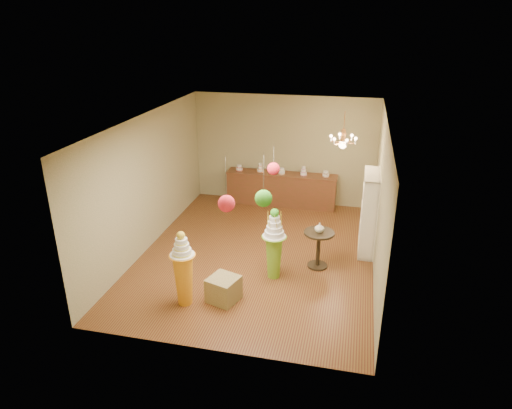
% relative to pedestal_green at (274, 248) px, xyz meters
% --- Properties ---
extents(floor, '(6.50, 6.50, 0.00)m').
position_rel_pedestal_green_xyz_m(floor, '(-0.52, 0.85, -0.65)').
color(floor, brown).
rests_on(floor, ground).
extents(ceiling, '(6.50, 6.50, 0.00)m').
position_rel_pedestal_green_xyz_m(ceiling, '(-0.52, 0.85, 2.35)').
color(ceiling, silver).
rests_on(ceiling, ground).
extents(wall_back, '(5.00, 0.04, 3.00)m').
position_rel_pedestal_green_xyz_m(wall_back, '(-0.52, 4.10, 0.85)').
color(wall_back, '#979369').
rests_on(wall_back, ground).
extents(wall_front, '(5.00, 0.04, 3.00)m').
position_rel_pedestal_green_xyz_m(wall_front, '(-0.52, -2.40, 0.85)').
color(wall_front, '#979369').
rests_on(wall_front, ground).
extents(wall_left, '(0.04, 6.50, 3.00)m').
position_rel_pedestal_green_xyz_m(wall_left, '(-3.02, 0.85, 0.85)').
color(wall_left, '#979369').
rests_on(wall_left, ground).
extents(wall_right, '(0.04, 6.50, 3.00)m').
position_rel_pedestal_green_xyz_m(wall_right, '(1.98, 0.85, 0.85)').
color(wall_right, '#979369').
rests_on(wall_right, ground).
extents(pedestal_green, '(0.57, 0.57, 1.50)m').
position_rel_pedestal_green_xyz_m(pedestal_green, '(0.00, 0.00, 0.00)').
color(pedestal_green, '#74AF27').
rests_on(pedestal_green, floor).
extents(pedestal_orange, '(0.58, 0.58, 1.46)m').
position_rel_pedestal_green_xyz_m(pedestal_orange, '(-1.41, -1.27, -0.03)').
color(pedestal_orange, orange).
rests_on(pedestal_orange, floor).
extents(burlap_riser, '(0.65, 0.65, 0.47)m').
position_rel_pedestal_green_xyz_m(burlap_riser, '(-0.75, -1.02, -0.41)').
color(burlap_riser, '#90824E').
rests_on(burlap_riser, floor).
extents(sideboard, '(3.04, 0.54, 1.16)m').
position_rel_pedestal_green_xyz_m(sideboard, '(-0.52, 3.82, -0.17)').
color(sideboard, brown).
rests_on(sideboard, floor).
extents(shelving_unit, '(0.33, 1.20, 1.80)m').
position_rel_pedestal_green_xyz_m(shelving_unit, '(1.82, 1.65, 0.25)').
color(shelving_unit, white).
rests_on(shelving_unit, floor).
extents(round_table, '(0.74, 0.74, 0.81)m').
position_rel_pedestal_green_xyz_m(round_table, '(0.83, 0.60, -0.13)').
color(round_table, black).
rests_on(round_table, floor).
extents(vase, '(0.23, 0.23, 0.20)m').
position_rel_pedestal_green_xyz_m(vase, '(0.83, 0.60, 0.26)').
color(vase, white).
rests_on(vase, round_table).
extents(pom_red_left, '(0.27, 0.27, 0.94)m').
position_rel_pedestal_green_xyz_m(pom_red_left, '(-0.47, -1.60, 1.55)').
color(pom_red_left, '#433F30').
rests_on(pom_red_left, ceiling).
extents(pom_green_mid, '(0.28, 0.28, 0.89)m').
position_rel_pedestal_green_xyz_m(pom_green_mid, '(0.07, -1.37, 1.60)').
color(pom_green_mid, '#433F30').
rests_on(pom_green_mid, ceiling).
extents(pom_red_right, '(0.21, 0.21, 0.54)m').
position_rel_pedestal_green_xyz_m(pom_red_right, '(0.12, -0.83, 1.92)').
color(pom_red_right, '#433F30').
rests_on(pom_red_right, ceiling).
extents(chandelier, '(0.75, 0.75, 0.85)m').
position_rel_pedestal_green_xyz_m(chandelier, '(1.12, 2.20, 1.65)').
color(chandelier, '#DB8F4D').
rests_on(chandelier, ceiling).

